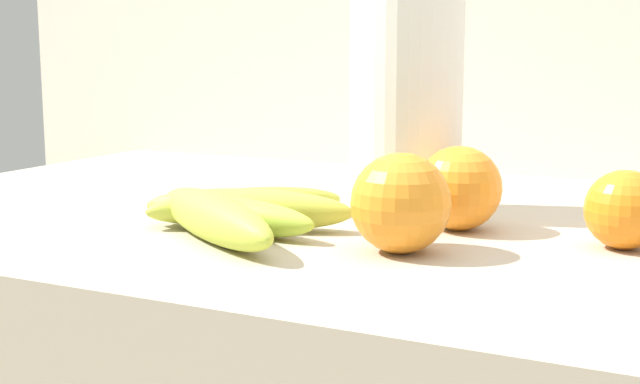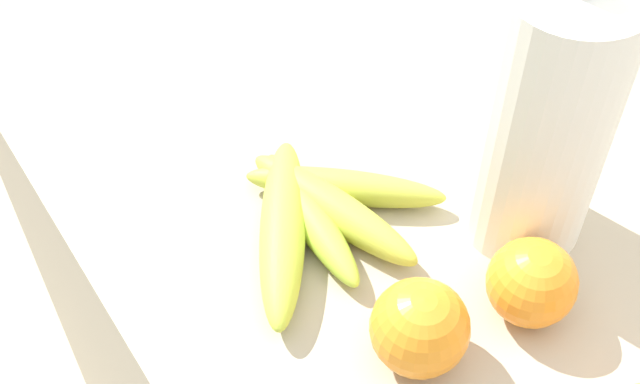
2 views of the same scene
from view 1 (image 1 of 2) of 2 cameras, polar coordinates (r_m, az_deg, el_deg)
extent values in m
ellipsoid|color=#BBD03F|center=(0.77, -6.95, -1.63)|extent=(0.21, 0.16, 0.04)
ellipsoid|color=#ADCF3F|center=(0.80, -5.78, -1.52)|extent=(0.18, 0.05, 0.03)
ellipsoid|color=gold|center=(0.81, -4.71, -1.12)|extent=(0.20, 0.09, 0.04)
ellipsoid|color=#B7C23F|center=(0.84, -4.78, -0.87)|extent=(0.16, 0.17, 0.03)
sphere|color=orange|center=(0.72, 5.26, -0.72)|extent=(0.08, 0.08, 0.08)
sphere|color=orange|center=(0.82, 9.05, 0.25)|extent=(0.08, 0.08, 0.08)
sphere|color=orange|center=(0.78, 19.19, -1.09)|extent=(0.07, 0.07, 0.07)
cylinder|color=white|center=(0.89, 5.65, 7.18)|extent=(0.11, 0.11, 0.27)
cylinder|color=gray|center=(0.89, 5.66, 8.14)|extent=(0.02, 0.02, 0.30)
camera|label=2|loc=(0.62, 37.94, 60.18)|focal=49.78mm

